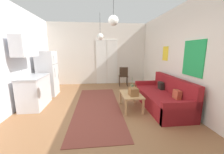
{
  "coord_description": "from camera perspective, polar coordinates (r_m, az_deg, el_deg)",
  "views": [
    {
      "loc": [
        -0.07,
        -3.14,
        1.62
      ],
      "look_at": [
        0.38,
        0.91,
        0.82
      ],
      "focal_mm": 21.87,
      "sensor_mm": 36.0,
      "label": 1
    }
  ],
  "objects": [
    {
      "name": "area_rug",
      "position": [
        4.12,
        -6.02,
        -12.11
      ],
      "size": [
        1.26,
        3.45,
        0.01
      ],
      "primitive_type": "cube",
      "color": "brown",
      "rests_on": "ground_plane"
    },
    {
      "name": "wall_right",
      "position": [
        3.95,
        31.23,
        6.86
      ],
      "size": [
        0.12,
        7.21,
        2.88
      ],
      "color": "silver",
      "rests_on": "ground_plane"
    },
    {
      "name": "wall_back",
      "position": [
        6.69,
        -5.62,
        9.35
      ],
      "size": [
        4.74,
        0.13,
        2.88
      ],
      "color": "silver",
      "rests_on": "ground_plane"
    },
    {
      "name": "pendant_lamp_near",
      "position": [
        3.15,
        0.57,
        22.54
      ],
      "size": [
        0.22,
        0.22,
        0.74
      ],
      "color": "black"
    },
    {
      "name": "bamboo_vase",
      "position": [
        4.0,
        8.33,
        -4.64
      ],
      "size": [
        0.09,
        0.09,
        0.43
      ],
      "color": "#47704C",
      "rests_on": "coffee_table"
    },
    {
      "name": "kitchen_counter",
      "position": [
        4.49,
        -30.25,
        -1.5
      ],
      "size": [
        0.59,
        1.04,
        2.01
      ],
      "color": "silver",
      "rests_on": "ground_plane"
    },
    {
      "name": "ground_plane",
      "position": [
        3.56,
        -4.61,
        -16.99
      ],
      "size": [
        5.14,
        7.61,
        0.1
      ],
      "primitive_type": "cube",
      "color": "#8E603D"
    },
    {
      "name": "accent_chair",
      "position": [
        6.29,
        4.79,
        0.76
      ],
      "size": [
        0.46,
        0.44,
        0.88
      ],
      "rotation": [
        0.0,
        0.0,
        3.04
      ],
      "color": "#382619",
      "rests_on": "ground_plane"
    },
    {
      "name": "refrigerator",
      "position": [
        5.45,
        -25.31,
        1.32
      ],
      "size": [
        0.61,
        0.66,
        1.6
      ],
      "color": "white",
      "rests_on": "ground_plane"
    },
    {
      "name": "handbag",
      "position": [
        3.69,
        8.94,
        -6.04
      ],
      "size": [
        0.23,
        0.28,
        0.31
      ],
      "color": "brown",
      "rests_on": "coffee_table"
    },
    {
      "name": "pendant_lamp_far",
      "position": [
        5.01,
        -4.96,
        16.5
      ],
      "size": [
        0.22,
        0.22,
        0.9
      ],
      "color": "black"
    },
    {
      "name": "coffee_table",
      "position": [
        3.87,
        7.96,
        -7.78
      ],
      "size": [
        0.53,
        0.85,
        0.44
      ],
      "color": "tan",
      "rests_on": "ground_plane"
    },
    {
      "name": "couch",
      "position": [
        4.27,
        20.55,
        -8.16
      ],
      "size": [
        0.9,
        2.12,
        0.87
      ],
      "color": "maroon",
      "rests_on": "ground_plane"
    }
  ]
}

